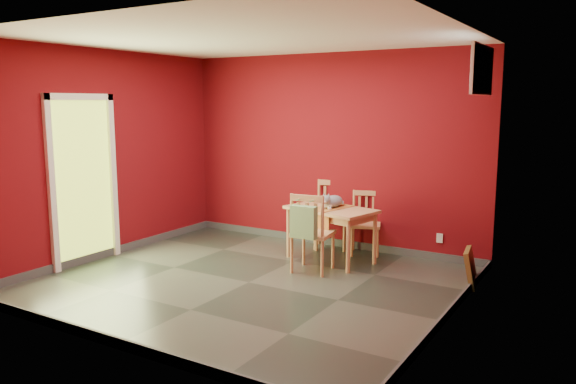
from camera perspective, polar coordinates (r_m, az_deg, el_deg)
The scene contains 13 objects.
ground at distance 6.47m, azimuth -4.00°, elevation -9.14°, with size 4.50×4.50×0.00m, color #2D342D.
room_shell at distance 6.46m, azimuth -4.01°, elevation -8.72°, with size 4.50×4.50×4.50m.
doorway at distance 7.45m, azimuth -20.12°, elevation 1.61°, with size 0.06×1.01×2.13m.
window at distance 6.18m, azimuth 19.07°, elevation 11.64°, with size 0.05×0.90×0.50m.
outlet_plate at distance 7.48m, azimuth 15.16°, elevation -4.54°, with size 0.08×0.01×0.12m, color silver.
dining_table at distance 7.19m, azimuth 4.39°, elevation -2.30°, with size 1.23×0.88×0.69m.
table_runner at distance 7.09m, azimuth 4.02°, elevation -2.13°, with size 0.43×0.67×0.31m.
chair_far_left at distance 7.89m, azimuth 4.44°, elevation -2.19°, with size 0.58×0.58×0.94m.
chair_far_right at distance 7.64m, azimuth 7.89°, elevation -3.03°, with size 0.51×0.51×0.84m.
chair_near at distance 6.73m, azimuth 2.39°, elevation -4.06°, with size 0.51×0.51×0.97m.
tote_bag at distance 6.49m, azimuth 1.59°, elevation -3.06°, with size 0.32×0.19×0.45m.
cat at distance 7.19m, azimuth 4.58°, elevation -0.73°, with size 0.23×0.43×0.22m, color slate, non-canonical shape.
picture_frame at distance 6.57m, azimuth 18.05°, elevation -7.36°, with size 0.20×0.44×0.42m.
Camera 1 is at (3.54, -5.03, 2.02)m, focal length 35.00 mm.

